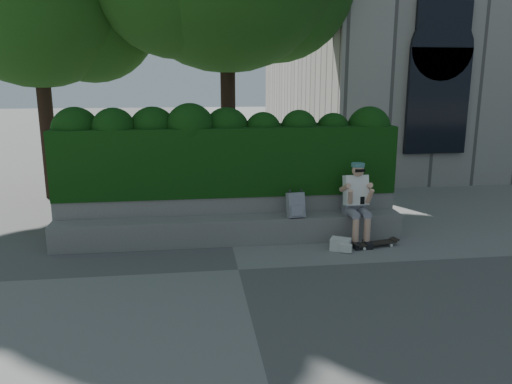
{
  "coord_description": "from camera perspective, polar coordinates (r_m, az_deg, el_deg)",
  "views": [
    {
      "loc": [
        -0.66,
        -6.97,
        2.83
      ],
      "look_at": [
        0.4,
        1.0,
        0.95
      ],
      "focal_mm": 35.0,
      "sensor_mm": 36.0,
      "label": 1
    }
  ],
  "objects": [
    {
      "name": "bench_ledge",
      "position": [
        8.64,
        -2.86,
        -4.39
      ],
      "size": [
        6.0,
        0.45,
        0.45
      ],
      "primitive_type": "cube",
      "color": "gray",
      "rests_on": "ground"
    },
    {
      "name": "planter_wall",
      "position": [
        9.06,
        -3.12,
        -2.59
      ],
      "size": [
        6.0,
        0.5,
        0.75
      ],
      "primitive_type": "cube",
      "color": "gray",
      "rests_on": "ground"
    },
    {
      "name": "backpack_ground",
      "position": [
        8.42,
        9.63,
        -5.92
      ],
      "size": [
        0.38,
        0.35,
        0.2
      ],
      "primitive_type": "cube",
      "rotation": [
        0.0,
        0.0,
        -0.51
      ],
      "color": "silver",
      "rests_on": "ground"
    },
    {
      "name": "backpack_plaid",
      "position": [
        8.58,
        4.55,
        -1.49
      ],
      "size": [
        0.31,
        0.2,
        0.43
      ],
      "primitive_type": "cube",
      "rotation": [
        0.0,
        0.0,
        0.14
      ],
      "color": "#A4A4A8",
      "rests_on": "bench_ledge"
    },
    {
      "name": "person",
      "position": [
        8.77,
        11.42,
        -0.81
      ],
      "size": [
        0.4,
        0.76,
        1.38
      ],
      "color": "gray",
      "rests_on": "ground"
    },
    {
      "name": "ground",
      "position": [
        7.55,
        -2.03,
        -8.86
      ],
      "size": [
        80.0,
        80.0,
        0.0
      ],
      "primitive_type": "plane",
      "color": "slate",
      "rests_on": "ground"
    },
    {
      "name": "hedge",
      "position": [
        9.06,
        -3.31,
        3.74
      ],
      "size": [
        6.0,
        1.0,
        1.2
      ],
      "primitive_type": "cube",
      "color": "black",
      "rests_on": "planter_wall"
    },
    {
      "name": "skateboard",
      "position": [
        8.71,
        13.49,
        -5.72
      ],
      "size": [
        0.77,
        0.33,
        0.08
      ],
      "rotation": [
        0.0,
        0.0,
        0.2
      ],
      "color": "black",
      "rests_on": "ground"
    }
  ]
}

